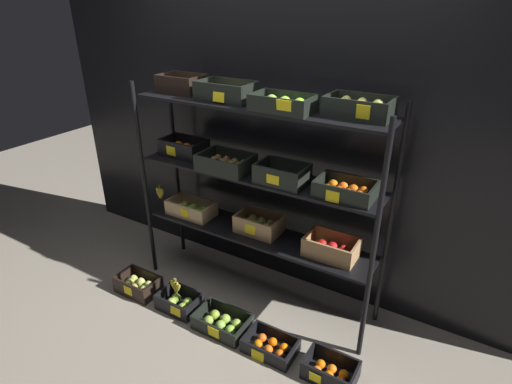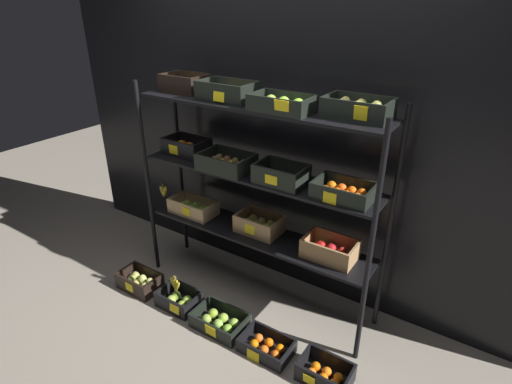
% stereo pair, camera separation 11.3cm
% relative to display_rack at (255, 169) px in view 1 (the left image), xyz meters
% --- Properties ---
extents(ground_plane, '(10.00, 10.00, 0.00)m').
position_rel_display_rack_xyz_m(ground_plane, '(0.00, 0.00, -1.06)').
color(ground_plane, gray).
extents(storefront_wall, '(4.20, 0.12, 2.82)m').
position_rel_display_rack_xyz_m(storefront_wall, '(0.00, 0.39, 0.35)').
color(storefront_wall, black).
rests_on(storefront_wall, ground_plane).
extents(display_rack, '(1.90, 0.40, 1.63)m').
position_rel_display_rack_xyz_m(display_rack, '(0.00, 0.00, 0.00)').
color(display_rack, black).
rests_on(display_rack, ground_plane).
extents(crate_ground_pear, '(0.34, 0.22, 0.14)m').
position_rel_display_rack_xyz_m(crate_ground_pear, '(-0.80, -0.47, -1.00)').
color(crate_ground_pear, black).
rests_on(crate_ground_pear, ground_plane).
extents(crate_ground_apple_green, '(0.31, 0.23, 0.13)m').
position_rel_display_rack_xyz_m(crate_ground_apple_green, '(-0.40, -0.45, -1.01)').
color(crate_ground_apple_green, black).
rests_on(crate_ground_apple_green, ground_plane).
extents(crate_ground_center_apple_green, '(0.38, 0.26, 0.11)m').
position_rel_display_rack_xyz_m(crate_ground_center_apple_green, '(-0.00, -0.45, -1.01)').
color(crate_ground_center_apple_green, black).
rests_on(crate_ground_center_apple_green, ground_plane).
extents(crate_ground_tangerine, '(0.34, 0.23, 0.10)m').
position_rel_display_rack_xyz_m(crate_ground_tangerine, '(0.39, -0.46, -1.02)').
color(crate_ground_tangerine, black).
rests_on(crate_ground_tangerine, ground_plane).
extents(crate_ground_rightmost_tangerine, '(0.32, 0.22, 0.13)m').
position_rel_display_rack_xyz_m(crate_ground_rightmost_tangerine, '(0.81, -0.46, -1.01)').
color(crate_ground_rightmost_tangerine, black).
rests_on(crate_ground_rightmost_tangerine, ground_plane).
extents(banana_bunch_loose, '(0.13, 0.04, 0.14)m').
position_rel_display_rack_xyz_m(banana_bunch_loose, '(-0.42, -0.45, -0.87)').
color(banana_bunch_loose, brown).
rests_on(banana_bunch_loose, crate_ground_apple_green).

